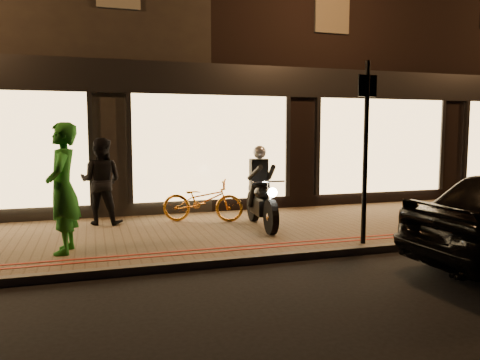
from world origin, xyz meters
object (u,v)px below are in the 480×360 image
Objects in this scene: sign_post at (366,143)px; person_green at (63,188)px; bicycle_gold at (203,201)px; motorcycle at (261,196)px.

person_green is (-4.73, 0.87, -0.67)m from sign_post.
sign_post is 3.63m from bicycle_gold.
sign_post is 1.50× the size of person_green.
motorcycle is 1.17× the size of bicycle_gold.
sign_post is 1.80× the size of bicycle_gold.
bicycle_gold is (-2.13, 2.66, -1.24)m from sign_post.
motorcycle is 0.65× the size of sign_post.
sign_post is at bearing -51.99° from motorcycle.
person_green reaches higher than bicycle_gold.
person_green is at bearing 146.08° from bicycle_gold.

